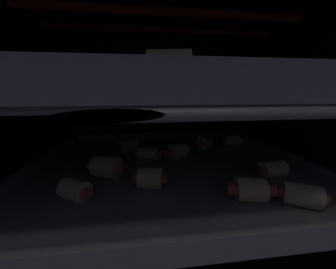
# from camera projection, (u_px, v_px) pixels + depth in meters

# --- Properties ---
(ground_plane) EXTENTS (0.58, 0.52, 0.01)m
(ground_plane) POSITION_uv_depth(u_px,v_px,m) (168.00, 217.00, 0.38)
(ground_plane) COLOR black
(oven_wall_back) EXTENTS (0.58, 0.01, 0.38)m
(oven_wall_back) POSITION_uv_depth(u_px,v_px,m) (157.00, 106.00, 0.58)
(oven_wall_back) COLOR black
(oven_wall_back) RESTS_ON ground_plane
(oven_wall_right) EXTENTS (0.01, 0.50, 0.38)m
(oven_wall_right) POSITION_uv_depth(u_px,v_px,m) (316.00, 114.00, 0.37)
(oven_wall_right) COLOR black
(oven_wall_right) RESTS_ON ground_plane
(heating_element) EXTENTS (0.45, 0.20, 0.01)m
(heating_element) POSITION_uv_depth(u_px,v_px,m) (169.00, 12.00, 0.30)
(heating_element) COLOR maroon
(oven_rack_lower) EXTENTS (0.53, 0.49, 0.01)m
(oven_rack_lower) POSITION_uv_depth(u_px,v_px,m) (169.00, 169.00, 0.35)
(oven_rack_lower) COLOR slate
(baking_tray_lower) EXTENTS (0.45, 0.41, 0.02)m
(baking_tray_lower) POSITION_uv_depth(u_px,v_px,m) (169.00, 165.00, 0.35)
(baking_tray_lower) COLOR gray
(baking_tray_lower) RESTS_ON oven_rack_lower
(pig_in_blanket_lower_0) EXTENTS (0.05, 0.04, 0.03)m
(pig_in_blanket_lower_0) POSITION_uv_depth(u_px,v_px,m) (302.00, 195.00, 0.22)
(pig_in_blanket_lower_0) COLOR beige
(pig_in_blanket_lower_0) RESTS_ON baking_tray_lower
(pig_in_blanket_lower_1) EXTENTS (0.05, 0.04, 0.03)m
(pig_in_blanket_lower_1) POSITION_uv_depth(u_px,v_px,m) (150.00, 178.00, 0.26)
(pig_in_blanket_lower_1) COLOR beige
(pig_in_blanket_lower_1) RESTS_ON baking_tray_lower
(pig_in_blanket_lower_2) EXTENTS (0.06, 0.05, 0.03)m
(pig_in_blanket_lower_2) POSITION_uv_depth(u_px,v_px,m) (107.00, 167.00, 0.30)
(pig_in_blanket_lower_2) COLOR beige
(pig_in_blanket_lower_2) RESTS_ON baking_tray_lower
(pig_in_blanket_lower_3) EXTENTS (0.05, 0.04, 0.03)m
(pig_in_blanket_lower_3) POSITION_uv_depth(u_px,v_px,m) (75.00, 190.00, 0.23)
(pig_in_blanket_lower_3) COLOR beige
(pig_in_blanket_lower_3) RESTS_ON baking_tray_lower
(pig_in_blanket_lower_4) EXTENTS (0.05, 0.05, 0.03)m
(pig_in_blanket_lower_4) POSITION_uv_depth(u_px,v_px,m) (129.00, 146.00, 0.42)
(pig_in_blanket_lower_4) COLOR beige
(pig_in_blanket_lower_4) RESTS_ON baking_tray_lower
(pig_in_blanket_lower_5) EXTENTS (0.05, 0.04, 0.03)m
(pig_in_blanket_lower_5) POSITION_uv_depth(u_px,v_px,m) (233.00, 140.00, 0.47)
(pig_in_blanket_lower_5) COLOR beige
(pig_in_blanket_lower_5) RESTS_ON baking_tray_lower
(pig_in_blanket_lower_6) EXTENTS (0.05, 0.03, 0.03)m
(pig_in_blanket_lower_6) POSITION_uv_depth(u_px,v_px,m) (273.00, 169.00, 0.30)
(pig_in_blanket_lower_6) COLOR beige
(pig_in_blanket_lower_6) RESTS_ON baking_tray_lower
(pig_in_blanket_lower_7) EXTENTS (0.06, 0.04, 0.02)m
(pig_in_blanket_lower_7) POSITION_uv_depth(u_px,v_px,m) (148.00, 153.00, 0.38)
(pig_in_blanket_lower_7) COLOR beige
(pig_in_blanket_lower_7) RESTS_ON baking_tray_lower
(pig_in_blanket_lower_8) EXTENTS (0.05, 0.05, 0.03)m
(pig_in_blanket_lower_8) POSITION_uv_depth(u_px,v_px,m) (204.00, 142.00, 0.45)
(pig_in_blanket_lower_8) COLOR beige
(pig_in_blanket_lower_8) RESTS_ON baking_tray_lower
(pig_in_blanket_lower_9) EXTENTS (0.05, 0.04, 0.03)m
(pig_in_blanket_lower_9) POSITION_uv_depth(u_px,v_px,m) (178.00, 151.00, 0.38)
(pig_in_blanket_lower_9) COLOR beige
(pig_in_blanket_lower_9) RESTS_ON baking_tray_lower
(pig_in_blanket_lower_10) EXTENTS (0.06, 0.04, 0.03)m
(pig_in_blanket_lower_10) POSITION_uv_depth(u_px,v_px,m) (250.00, 190.00, 0.23)
(pig_in_blanket_lower_10) COLOR beige
(pig_in_blanket_lower_10) RESTS_ON baking_tray_lower
(oven_rack_upper) EXTENTS (0.53, 0.49, 0.01)m
(oven_rack_upper) POSITION_uv_depth(u_px,v_px,m) (169.00, 99.00, 0.33)
(oven_rack_upper) COLOR slate
(baking_tray_upper) EXTENTS (0.45, 0.41, 0.03)m
(baking_tray_upper) POSITION_uv_depth(u_px,v_px,m) (169.00, 92.00, 0.32)
(baking_tray_upper) COLOR gray
(baking_tray_upper) RESTS_ON oven_rack_upper
(pig_in_blanket_upper_0) EXTENTS (0.05, 0.03, 0.03)m
(pig_in_blanket_upper_0) POSITION_uv_depth(u_px,v_px,m) (93.00, 82.00, 0.38)
(pig_in_blanket_upper_0) COLOR beige
(pig_in_blanket_upper_0) RESTS_ON baking_tray_upper
(pig_in_blanket_upper_1) EXTENTS (0.06, 0.04, 0.03)m
(pig_in_blanket_upper_1) POSITION_uv_depth(u_px,v_px,m) (136.00, 76.00, 0.21)
(pig_in_blanket_upper_1) COLOR beige
(pig_in_blanket_upper_1) RESTS_ON baking_tray_upper
(pig_in_blanket_upper_2) EXTENTS (0.06, 0.05, 0.03)m
(pig_in_blanket_upper_2) POSITION_uv_depth(u_px,v_px,m) (216.00, 81.00, 0.30)
(pig_in_blanket_upper_2) COLOR beige
(pig_in_blanket_upper_2) RESTS_ON baking_tray_upper
(pig_in_blanket_upper_3) EXTENTS (0.06, 0.05, 0.03)m
(pig_in_blanket_upper_3) POSITION_uv_depth(u_px,v_px,m) (203.00, 75.00, 0.22)
(pig_in_blanket_upper_3) COLOR beige
(pig_in_blanket_upper_3) RESTS_ON baking_tray_upper
(pig_in_blanket_upper_4) EXTENTS (0.05, 0.03, 0.03)m
(pig_in_blanket_upper_4) POSITION_uv_depth(u_px,v_px,m) (169.00, 70.00, 0.15)
(pig_in_blanket_upper_4) COLOR beige
(pig_in_blanket_upper_4) RESTS_ON baking_tray_upper
(pig_in_blanket_upper_5) EXTENTS (0.06, 0.04, 0.03)m
(pig_in_blanket_upper_5) POSITION_uv_depth(u_px,v_px,m) (260.00, 81.00, 0.33)
(pig_in_blanket_upper_5) COLOR beige
(pig_in_blanket_upper_5) RESTS_ON baking_tray_upper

